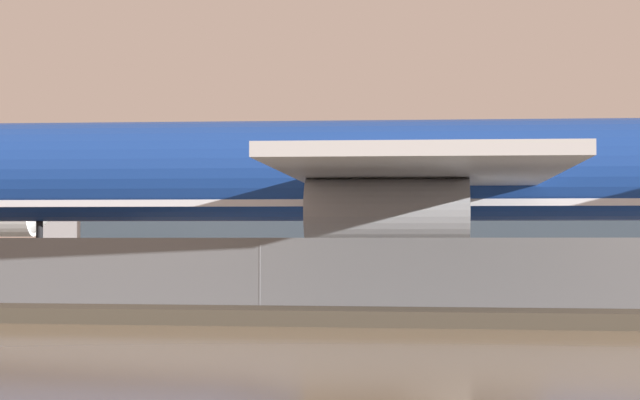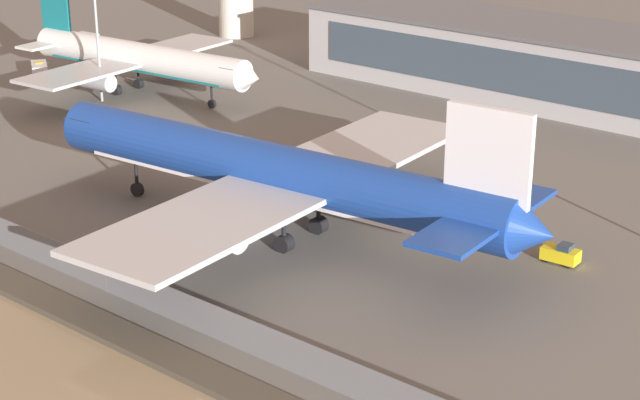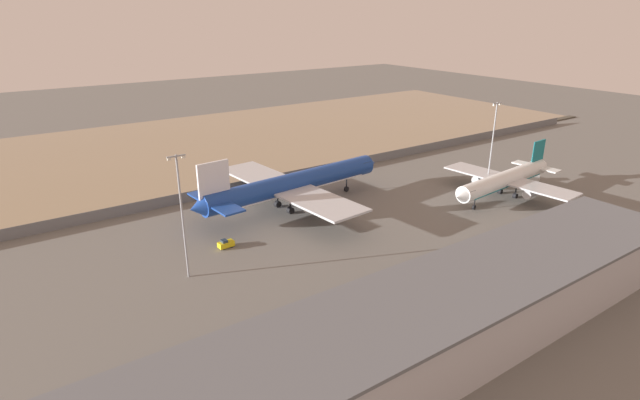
{
  "view_description": "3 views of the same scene",
  "coord_description": "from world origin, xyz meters",
  "px_view_note": "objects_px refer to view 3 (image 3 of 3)",
  "views": [
    {
      "loc": [
        9.95,
        -59.68,
        2.65
      ],
      "look_at": [
        -0.93,
        1.6,
        4.69
      ],
      "focal_mm": 70.0,
      "sensor_mm": 36.0,
      "label": 1
    },
    {
      "loc": [
        64.05,
        -64.85,
        37.63
      ],
      "look_at": [
        3.33,
        6.87,
        2.2
      ],
      "focal_mm": 60.0,
      "sensor_mm": 36.0,
      "label": 2
    },
    {
      "loc": [
        61.44,
        99.04,
        45.12
      ],
      "look_at": [
        -1.39,
        7.97,
        2.96
      ],
      "focal_mm": 28.0,
      "sensor_mm": 36.0,
      "label": 3
    }
  ],
  "objects_px": {
    "passenger_jet_white_teal": "(506,179)",
    "apron_light_mast_apron_west": "(182,212)",
    "apron_light_mast_apron_east": "(492,143)",
    "baggage_tug": "(226,244)",
    "ops_van": "(528,177)",
    "cargo_jet_blue": "(292,184)"
  },
  "relations": [
    {
      "from": "passenger_jet_white_teal",
      "to": "apron_light_mast_apron_west",
      "type": "relative_size",
      "value": 1.79
    },
    {
      "from": "passenger_jet_white_teal",
      "to": "apron_light_mast_apron_east",
      "type": "relative_size",
      "value": 1.74
    },
    {
      "from": "baggage_tug",
      "to": "ops_van",
      "type": "distance_m",
      "value": 88.26
    },
    {
      "from": "cargo_jet_blue",
      "to": "ops_van",
      "type": "xyz_separation_m",
      "value": [
        -64.98,
        20.86,
        -4.66
      ]
    },
    {
      "from": "baggage_tug",
      "to": "apron_light_mast_apron_west",
      "type": "distance_m",
      "value": 17.45
    },
    {
      "from": "passenger_jet_white_teal",
      "to": "baggage_tug",
      "type": "distance_m",
      "value": 72.65
    },
    {
      "from": "cargo_jet_blue",
      "to": "passenger_jet_white_teal",
      "type": "distance_m",
      "value": 54.51
    },
    {
      "from": "baggage_tug",
      "to": "apron_light_mast_apron_west",
      "type": "height_order",
      "value": "apron_light_mast_apron_west"
    },
    {
      "from": "passenger_jet_white_teal",
      "to": "ops_van",
      "type": "distance_m",
      "value": 17.35
    },
    {
      "from": "passenger_jet_white_teal",
      "to": "apron_light_mast_apron_west",
      "type": "distance_m",
      "value": 82.45
    },
    {
      "from": "cargo_jet_blue",
      "to": "baggage_tug",
      "type": "height_order",
      "value": "cargo_jet_blue"
    },
    {
      "from": "passenger_jet_white_teal",
      "to": "baggage_tug",
      "type": "relative_size",
      "value": 12.38
    },
    {
      "from": "apron_light_mast_apron_west",
      "to": "apron_light_mast_apron_east",
      "type": "height_order",
      "value": "apron_light_mast_apron_east"
    },
    {
      "from": "passenger_jet_white_teal",
      "to": "ops_van",
      "type": "relative_size",
      "value": 7.43
    },
    {
      "from": "passenger_jet_white_teal",
      "to": "baggage_tug",
      "type": "height_order",
      "value": "passenger_jet_white_teal"
    },
    {
      "from": "cargo_jet_blue",
      "to": "ops_van",
      "type": "relative_size",
      "value": 9.99
    },
    {
      "from": "cargo_jet_blue",
      "to": "apron_light_mast_apron_west",
      "type": "xyz_separation_m",
      "value": [
        33.32,
        18.26,
        6.79
      ]
    },
    {
      "from": "cargo_jet_blue",
      "to": "passenger_jet_white_teal",
      "type": "height_order",
      "value": "cargo_jet_blue"
    },
    {
      "from": "cargo_jet_blue",
      "to": "apron_light_mast_apron_west",
      "type": "bearing_deg",
      "value": 28.71
    },
    {
      "from": "cargo_jet_blue",
      "to": "passenger_jet_white_teal",
      "type": "relative_size",
      "value": 1.35
    },
    {
      "from": "apron_light_mast_apron_west",
      "to": "apron_light_mast_apron_east",
      "type": "xyz_separation_m",
      "value": [
        -82.42,
        0.87,
        0.34
      ]
    },
    {
      "from": "apron_light_mast_apron_west",
      "to": "apron_light_mast_apron_east",
      "type": "distance_m",
      "value": 82.42
    }
  ]
}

